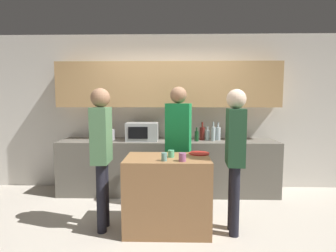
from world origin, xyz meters
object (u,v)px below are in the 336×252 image
object	(u,v)px
bottle_2	(207,135)
cup_1	(171,154)
person_center	(102,146)
cup_0	(164,157)
bottle_3	(213,134)
cup_2	(182,157)
person_right	(235,149)
microwave	(142,131)
toaster	(106,135)
bottle_4	(218,133)
person_left	(178,137)
potted_plant	(241,129)
plate_on_island	(199,153)
bottle_1	(202,133)
bottle_0	(197,136)

from	to	relation	value
bottle_2	cup_1	bearing A→B (deg)	-114.72
person_center	cup_0	bearing A→B (deg)	76.30
bottle_3	cup_2	size ratio (longest dim) A/B	3.37
bottle_2	person_right	world-z (taller)	person_right
microwave	toaster	size ratio (longest dim) A/B	2.00
toaster	cup_2	bearing A→B (deg)	-49.62
bottle_2	cup_0	bearing A→B (deg)	-114.39
bottle_4	person_left	bearing A→B (deg)	-132.11
bottle_3	bottle_4	world-z (taller)	bottle_3
potted_plant	bottle_4	xyz separation A→B (m)	(-0.36, 0.06, -0.08)
toaster	cup_1	world-z (taller)	toaster
bottle_4	person_center	size ratio (longest dim) A/B	0.17
cup_2	toaster	bearing A→B (deg)	130.38
potted_plant	bottle_4	bearing A→B (deg)	170.40
potted_plant	person_center	world-z (taller)	person_center
bottle_4	cup_2	xyz separation A→B (m)	(-0.65, -1.52, -0.07)
plate_on_island	person_left	world-z (taller)	person_left
bottle_4	cup_2	size ratio (longest dim) A/B	3.19
plate_on_island	potted_plant	bearing A→B (deg)	53.55
cup_0	cup_1	world-z (taller)	cup_0
bottle_1	cup_1	size ratio (longest dim) A/B	3.55
microwave	person_center	bearing A→B (deg)	-104.54
cup_2	person_center	bearing A→B (deg)	169.67
toaster	bottle_2	bearing A→B (deg)	1.03
bottle_2	person_left	world-z (taller)	person_left
bottle_3	person_right	distance (m)	1.30
person_right	potted_plant	bearing A→B (deg)	-11.84
bottle_0	cup_2	size ratio (longest dim) A/B	2.43
cup_1	bottle_1	bearing A→B (deg)	68.77
potted_plant	bottle_2	xyz separation A→B (m)	(-0.54, 0.03, -0.11)
plate_on_island	cup_1	xyz separation A→B (m)	(-0.35, -0.20, 0.04)
bottle_0	plate_on_island	size ratio (longest dim) A/B	0.87
bottle_3	cup_2	world-z (taller)	bottle_3
bottle_1	cup_2	bearing A→B (deg)	-104.14
cup_0	bottle_0	bearing A→B (deg)	70.69
microwave	bottle_3	bearing A→B (deg)	-1.29
microwave	bottle_1	distance (m)	1.00
bottle_0	person_center	bearing A→B (deg)	-135.54
bottle_1	person_center	bearing A→B (deg)	-135.01
microwave	person_left	bearing A→B (deg)	-49.63
bottle_0	bottle_1	bearing A→B (deg)	50.53
bottle_0	bottle_1	xyz separation A→B (m)	(0.10, 0.13, 0.03)
cup_0	person_left	distance (m)	0.78
bottle_1	person_left	bearing A→B (deg)	-119.13
bottle_2	person_center	bearing A→B (deg)	-137.20
person_left	bottle_1	bearing A→B (deg)	-105.62
person_left	microwave	bearing A→B (deg)	-36.12
cup_2	person_right	world-z (taller)	person_right
cup_2	cup_1	bearing A→B (deg)	123.06
potted_plant	person_left	xyz separation A→B (m)	(-1.04, -0.69, -0.04)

